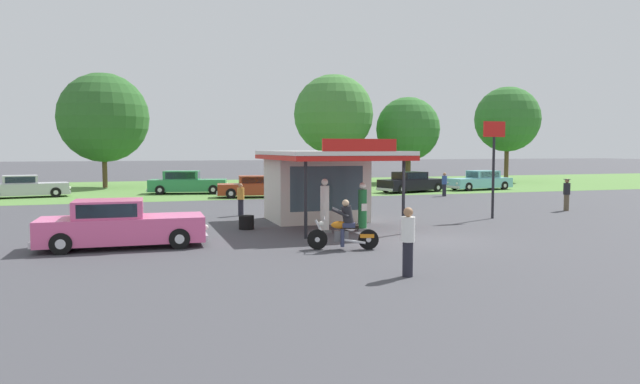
{
  "coord_description": "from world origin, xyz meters",
  "views": [
    {
      "loc": [
        -9.49,
        -17.97,
        3.14
      ],
      "look_at": [
        -2.37,
        4.59,
        1.4
      ],
      "focal_mm": 32.38,
      "sensor_mm": 36.0,
      "label": 1
    }
  ],
  "objects_px": {
    "parked_car_second_row_spare": "(187,183)",
    "parked_car_back_row_centre_right": "(258,187)",
    "parked_car_back_row_centre": "(480,181)",
    "motorcycle_with_rider": "(344,229)",
    "bystander_leaning_by_kiosk": "(567,194)",
    "parked_car_back_row_far_left": "(311,183)",
    "gas_pump_offside": "(362,209)",
    "bystander_strolling_foreground": "(408,240)",
    "parked_car_back_row_left": "(411,183)",
    "featured_classic_sedan": "(120,226)",
    "bystander_standing_back_lot": "(444,184)",
    "roadside_pole_sign": "(494,152)",
    "parked_car_back_row_centre_left": "(24,187)",
    "bystander_chatting_near_pumps": "(241,199)",
    "gas_pump_nearside": "(325,208)",
    "spare_tire_stack": "(246,222)"
  },
  "relations": [
    {
      "from": "gas_pump_nearside",
      "to": "bystander_standing_back_lot",
      "type": "relative_size",
      "value": 1.28
    },
    {
      "from": "parked_car_back_row_centre_left",
      "to": "parked_car_back_row_centre_right",
      "type": "distance_m",
      "value": 15.28
    },
    {
      "from": "gas_pump_nearside",
      "to": "roadside_pole_sign",
      "type": "xyz_separation_m",
      "value": [
        8.69,
        1.89,
        2.1
      ]
    },
    {
      "from": "roadside_pole_sign",
      "to": "motorcycle_with_rider",
      "type": "bearing_deg",
      "value": -148.45
    },
    {
      "from": "gas_pump_offside",
      "to": "parked_car_back_row_centre",
      "type": "relative_size",
      "value": 0.34
    },
    {
      "from": "parked_car_back_row_centre_right",
      "to": "bystander_chatting_near_pumps",
      "type": "distance_m",
      "value": 10.74
    },
    {
      "from": "gas_pump_offside",
      "to": "parked_car_back_row_far_left",
      "type": "distance_m",
      "value": 21.01
    },
    {
      "from": "parked_car_back_row_far_left",
      "to": "parked_car_second_row_spare",
      "type": "bearing_deg",
      "value": 175.23
    },
    {
      "from": "parked_car_back_row_left",
      "to": "spare_tire_stack",
      "type": "relative_size",
      "value": 9.27
    },
    {
      "from": "gas_pump_offside",
      "to": "parked_car_back_row_centre_right",
      "type": "distance_m",
      "value": 16.79
    },
    {
      "from": "parked_car_back_row_centre_left",
      "to": "bystander_standing_back_lot",
      "type": "relative_size",
      "value": 3.52
    },
    {
      "from": "bystander_leaning_by_kiosk",
      "to": "parked_car_back_row_far_left",
      "type": "bearing_deg",
      "value": 117.13
    },
    {
      "from": "parked_car_back_row_left",
      "to": "parked_car_second_row_spare",
      "type": "bearing_deg",
      "value": 167.44
    },
    {
      "from": "motorcycle_with_rider",
      "to": "parked_car_back_row_centre_right",
      "type": "height_order",
      "value": "motorcycle_with_rider"
    },
    {
      "from": "roadside_pole_sign",
      "to": "spare_tire_stack",
      "type": "height_order",
      "value": "roadside_pole_sign"
    },
    {
      "from": "motorcycle_with_rider",
      "to": "parked_car_second_row_spare",
      "type": "bearing_deg",
      "value": 96.45
    },
    {
      "from": "roadside_pole_sign",
      "to": "parked_car_back_row_centre_left",
      "type": "bearing_deg",
      "value": 139.65
    },
    {
      "from": "motorcycle_with_rider",
      "to": "parked_car_back_row_centre_left",
      "type": "relative_size",
      "value": 0.39
    },
    {
      "from": "parked_car_back_row_centre_left",
      "to": "bystander_chatting_near_pumps",
      "type": "bearing_deg",
      "value": -51.2
    },
    {
      "from": "parked_car_back_row_centre_left",
      "to": "parked_car_back_row_left",
      "type": "xyz_separation_m",
      "value": [
        26.43,
        -3.26,
        0.02
      ]
    },
    {
      "from": "parked_car_second_row_spare",
      "to": "featured_classic_sedan",
      "type": "bearing_deg",
      "value": -99.75
    },
    {
      "from": "roadside_pole_sign",
      "to": "parked_car_back_row_centre_right",
      "type": "bearing_deg",
      "value": 118.01
    },
    {
      "from": "gas_pump_nearside",
      "to": "parked_car_back_row_far_left",
      "type": "distance_m",
      "value": 21.36
    },
    {
      "from": "parked_car_back_row_centre_left",
      "to": "parked_car_back_row_centre_right",
      "type": "relative_size",
      "value": 1.0
    },
    {
      "from": "motorcycle_with_rider",
      "to": "bystander_leaning_by_kiosk",
      "type": "distance_m",
      "value": 16.62
    },
    {
      "from": "parked_car_back_row_far_left",
      "to": "bystander_standing_back_lot",
      "type": "height_order",
      "value": "bystander_standing_back_lot"
    },
    {
      "from": "parked_car_back_row_far_left",
      "to": "parked_car_back_row_centre_right",
      "type": "xyz_separation_m",
      "value": [
        -4.8,
        -3.85,
        -0.02
      ]
    },
    {
      "from": "parked_car_back_row_centre_right",
      "to": "bystander_chatting_near_pumps",
      "type": "height_order",
      "value": "bystander_chatting_near_pumps"
    },
    {
      "from": "parked_car_back_row_far_left",
      "to": "roadside_pole_sign",
      "type": "xyz_separation_m",
      "value": [
        3.11,
        -18.73,
        2.37
      ]
    },
    {
      "from": "gas_pump_offside",
      "to": "bystander_strolling_foreground",
      "type": "xyz_separation_m",
      "value": [
        -1.95,
        -7.93,
        0.06
      ]
    },
    {
      "from": "gas_pump_offside",
      "to": "featured_classic_sedan",
      "type": "xyz_separation_m",
      "value": [
        -8.86,
        -1.25,
        -0.15
      ]
    },
    {
      "from": "spare_tire_stack",
      "to": "parked_car_back_row_left",
      "type": "bearing_deg",
      "value": 46.58
    },
    {
      "from": "roadside_pole_sign",
      "to": "parked_car_back_row_left",
      "type": "bearing_deg",
      "value": 76.41
    },
    {
      "from": "parked_car_back_row_centre",
      "to": "bystander_chatting_near_pumps",
      "type": "bearing_deg",
      "value": -150.06
    },
    {
      "from": "featured_classic_sedan",
      "to": "roadside_pole_sign",
      "type": "xyz_separation_m",
      "value": [
        16.01,
        3.15,
        2.33
      ]
    },
    {
      "from": "parked_car_second_row_spare",
      "to": "parked_car_back_row_centre_right",
      "type": "bearing_deg",
      "value": -47.56
    },
    {
      "from": "motorcycle_with_rider",
      "to": "parked_car_back_row_left",
      "type": "bearing_deg",
      "value": 58.74
    },
    {
      "from": "parked_car_back_row_left",
      "to": "parked_car_back_row_centre_left",
      "type": "bearing_deg",
      "value": 172.96
    },
    {
      "from": "gas_pump_nearside",
      "to": "parked_car_back_row_centre",
      "type": "xyz_separation_m",
      "value": [
        18.81,
        18.48,
        -0.26
      ]
    },
    {
      "from": "parked_car_back_row_far_left",
      "to": "bystander_leaning_by_kiosk",
      "type": "relative_size",
      "value": 3.25
    },
    {
      "from": "parked_car_back_row_centre_right",
      "to": "parked_car_back_row_far_left",
      "type": "bearing_deg",
      "value": 38.69
    },
    {
      "from": "gas_pump_nearside",
      "to": "parked_car_second_row_spare",
      "type": "relative_size",
      "value": 0.35
    },
    {
      "from": "motorcycle_with_rider",
      "to": "parked_car_back_row_centre",
      "type": "relative_size",
      "value": 0.39
    },
    {
      "from": "parked_car_back_row_centre_left",
      "to": "parked_car_back_row_centre",
      "type": "distance_m",
      "value": 32.8
    },
    {
      "from": "featured_classic_sedan",
      "to": "parked_car_second_row_spare",
      "type": "height_order",
      "value": "parked_car_second_row_spare"
    },
    {
      "from": "motorcycle_with_rider",
      "to": "parked_car_back_row_far_left",
      "type": "relative_size",
      "value": 0.4
    },
    {
      "from": "parked_car_back_row_far_left",
      "to": "bystander_chatting_near_pumps",
      "type": "bearing_deg",
      "value": -118.44
    },
    {
      "from": "parked_car_back_row_centre",
      "to": "parked_car_back_row_left",
      "type": "bearing_deg",
      "value": -173.99
    },
    {
      "from": "parked_car_back_row_far_left",
      "to": "spare_tire_stack",
      "type": "xyz_separation_m",
      "value": [
        -8.27,
        -18.9,
        -0.4
      ]
    },
    {
      "from": "parked_car_back_row_centre_right",
      "to": "parked_car_back_row_centre",
      "type": "bearing_deg",
      "value": 5.39
    }
  ]
}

